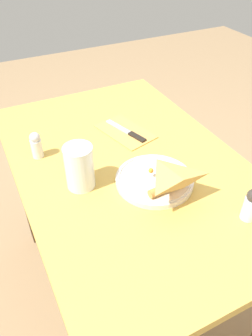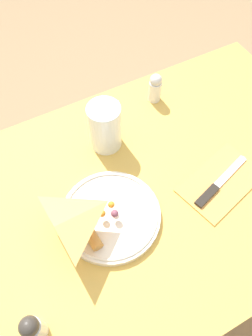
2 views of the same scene
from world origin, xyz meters
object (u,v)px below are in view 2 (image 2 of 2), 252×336
Objects in this scene: dining_table at (148,209)px; pepper_shaker at (33,328)px; napkin_folded at (221,182)px; salt_shaker at (155,88)px; butter_knife at (219,183)px; plate_pizza at (109,215)px; milk_glass at (105,128)px.

pepper_shaker is (-0.34, -0.17, 0.17)m from dining_table.
pepper_shaker reaches higher than napkin_folded.
salt_shaker is at bearing 39.82° from pepper_shaker.
plate_pizza is at bearing 153.14° from butter_knife.
plate_pizza is 2.39× the size of pepper_shaker.
plate_pizza is 0.38m from salt_shaker.
pepper_shaker is at bearing -140.18° from salt_shaker.
napkin_folded is (0.27, -0.04, -0.01)m from plate_pizza.
milk_glass reaches higher than pepper_shaker.
dining_table is at bearing -122.03° from salt_shaker.
pepper_shaker is at bearing -168.43° from napkin_folded.
milk_glass is 0.45m from pepper_shaker.
milk_glass reaches higher than butter_knife.
plate_pizza reaches higher than dining_table.
plate_pizza is 0.21m from milk_glass.
plate_pizza reaches higher than butter_knife.
milk_glass is at bearing 129.38° from napkin_folded.
napkin_folded is 0.31m from salt_shaker.
dining_table is 0.33m from salt_shaker.
plate_pizza is 1.20× the size of butter_knife.
salt_shaker is (0.15, 0.24, 0.17)m from dining_table.
pepper_shaker is at bearing -132.27° from milk_glass.
butter_knife is at bearing -52.25° from milk_glass.
dining_table is 7.99× the size of milk_glass.
napkin_folded is at bearing -22.84° from dining_table.
napkin_folded is (0.15, -0.07, 0.12)m from dining_table.
dining_table is at bearing -78.04° from milk_glass.
butter_knife is (0.18, -0.23, -0.05)m from milk_glass.
pepper_shaker is (-0.48, -0.10, 0.04)m from butter_knife.
salt_shaker is (-0.00, 0.31, 0.04)m from napkin_folded.
plate_pizza is (-0.12, -0.02, 0.14)m from dining_table.
milk_glass is at bearing 65.98° from plate_pizza.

